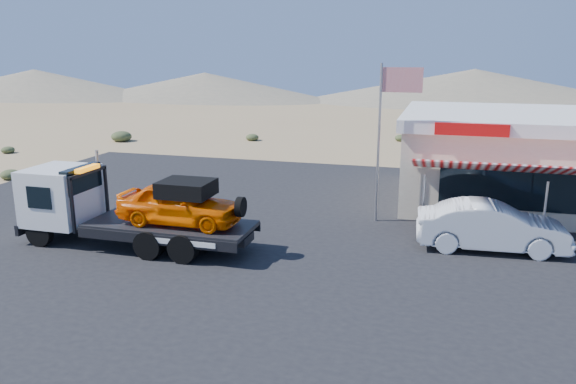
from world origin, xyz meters
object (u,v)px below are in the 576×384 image
Objects in this scene: flagpole at (386,125)px; jerky_store at (526,158)px; tow_truck at (130,205)px; white_sedan at (492,227)px.

jerky_store is at bearing 38.79° from flagpole.
jerky_store reaches higher than tow_truck.
flagpole reaches higher than tow_truck.
tow_truck is at bearing -144.46° from jerky_store.
flagpole is (-3.84, 2.21, 2.95)m from white_sedan.
flagpole is (7.84, 5.10, 2.34)m from tow_truck.
jerky_store reaches higher than white_sedan.
tow_truck reaches higher than white_sedan.
white_sedan is (11.68, 2.89, -0.61)m from tow_truck.
tow_truck is 12.05m from white_sedan.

